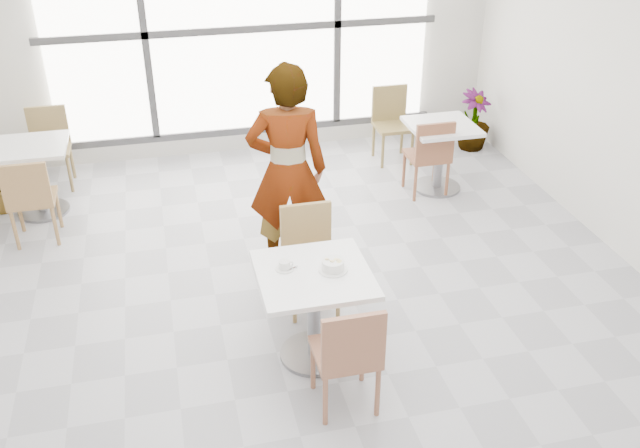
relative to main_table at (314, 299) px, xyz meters
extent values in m
plane|color=#9E9EA5|center=(0.10, 0.53, -0.52)|extent=(7.00, 7.00, 0.00)
plane|color=silver|center=(0.10, 4.03, 0.98)|extent=(6.00, 0.00, 6.00)
cube|color=white|center=(0.10, 3.97, 0.98)|extent=(4.40, 0.04, 2.40)
cube|color=#3F3F42|center=(0.10, 3.94, 0.98)|extent=(4.60, 0.05, 0.08)
cube|color=#3F3F42|center=(-1.00, 3.94, 0.98)|extent=(0.08, 0.05, 2.40)
cube|color=#3F3F42|center=(1.20, 3.94, 0.98)|extent=(0.08, 0.05, 2.40)
cube|color=#3F3F42|center=(0.10, 3.94, -0.24)|extent=(4.60, 0.05, 0.08)
cube|color=white|center=(0.00, 0.00, 0.21)|extent=(0.80, 0.80, 0.04)
cylinder|color=gray|center=(0.00, 0.00, -0.17)|extent=(0.10, 0.10, 0.71)
cylinder|color=gray|center=(0.00, 0.00, -0.51)|extent=(0.52, 0.52, 0.03)
cube|color=#9F654B|center=(0.09, -0.52, -0.09)|extent=(0.42, 0.42, 0.04)
cube|color=#9F654B|center=(0.09, -0.71, 0.14)|extent=(0.42, 0.04, 0.42)
cylinder|color=#9F654B|center=(0.27, -0.34, -0.32)|extent=(0.04, 0.04, 0.41)
cylinder|color=#9F654B|center=(0.27, -0.70, -0.32)|extent=(0.04, 0.04, 0.41)
cylinder|color=#9F654B|center=(-0.09, -0.34, -0.32)|extent=(0.04, 0.04, 0.41)
cylinder|color=#9F654B|center=(-0.09, -0.70, -0.32)|extent=(0.04, 0.04, 0.41)
cube|color=#A2804C|center=(0.12, 0.61, -0.09)|extent=(0.42, 0.42, 0.04)
cube|color=#A2804C|center=(0.12, 0.80, 0.14)|extent=(0.42, 0.04, 0.42)
cylinder|color=#A2804C|center=(-0.06, 0.43, -0.32)|extent=(0.04, 0.04, 0.41)
cylinder|color=#A2804C|center=(-0.06, 0.79, -0.32)|extent=(0.04, 0.04, 0.41)
cylinder|color=#A2804C|center=(0.30, 0.43, -0.32)|extent=(0.04, 0.04, 0.41)
cylinder|color=#A2804C|center=(0.30, 0.79, -0.32)|extent=(0.04, 0.04, 0.41)
cylinder|color=silver|center=(0.14, -0.01, 0.23)|extent=(0.21, 0.21, 0.01)
cylinder|color=silver|center=(0.14, -0.01, 0.27)|extent=(0.16, 0.16, 0.07)
torus|color=silver|center=(0.14, -0.01, 0.31)|extent=(0.16, 0.16, 0.01)
cylinder|color=tan|center=(0.14, -0.01, 0.27)|extent=(0.14, 0.14, 0.05)
cylinder|color=#F9ECA0|center=(0.13, 0.00, 0.31)|extent=(0.03, 0.03, 0.02)
cylinder|color=#F5E49E|center=(0.18, -0.02, 0.31)|extent=(0.03, 0.03, 0.02)
cylinder|color=beige|center=(0.17, -0.01, 0.31)|extent=(0.03, 0.03, 0.02)
cylinder|color=beige|center=(0.10, 0.02, 0.31)|extent=(0.03, 0.03, 0.02)
cylinder|color=beige|center=(0.13, -0.01, 0.30)|extent=(0.03, 0.03, 0.01)
cylinder|color=#F4EB9E|center=(0.17, -0.04, 0.31)|extent=(0.03, 0.03, 0.02)
cylinder|color=#F8EFA0|center=(0.10, 0.01, 0.30)|extent=(0.03, 0.03, 0.02)
cylinder|color=#F5E49E|center=(0.16, 0.00, 0.31)|extent=(0.03, 0.03, 0.01)
cylinder|color=beige|center=(0.13, -0.01, 0.30)|extent=(0.03, 0.03, 0.02)
cylinder|color=beige|center=(0.13, -0.02, 0.31)|extent=(0.03, 0.03, 0.02)
cylinder|color=silver|center=(-0.19, 0.09, 0.23)|extent=(0.13, 0.13, 0.01)
cylinder|color=silver|center=(-0.19, 0.09, 0.27)|extent=(0.08, 0.08, 0.06)
torus|color=silver|center=(-0.15, 0.09, 0.27)|extent=(0.05, 0.01, 0.05)
cylinder|color=black|center=(-0.19, 0.09, 0.29)|extent=(0.07, 0.07, 0.00)
cube|color=#B7B7BB|center=(-0.14, 0.07, 0.24)|extent=(0.09, 0.05, 0.00)
sphere|color=#B7B7BB|center=(-0.11, 0.08, 0.24)|extent=(0.02, 0.02, 0.02)
imported|color=black|center=(0.07, 1.28, 0.42)|extent=(0.75, 0.55, 1.89)
cube|color=silver|center=(-2.22, 2.89, 0.21)|extent=(0.70, 0.70, 0.04)
cylinder|color=slate|center=(-2.22, 2.89, -0.17)|extent=(0.10, 0.10, 0.71)
cylinder|color=slate|center=(-2.22, 2.89, -0.51)|extent=(0.52, 0.52, 0.03)
cube|color=white|center=(1.97, 2.45, 0.21)|extent=(0.70, 0.70, 0.04)
cylinder|color=slate|center=(1.97, 2.45, -0.17)|extent=(0.10, 0.10, 0.71)
cylinder|color=slate|center=(1.97, 2.45, -0.51)|extent=(0.52, 0.52, 0.03)
cube|color=#9B7446|center=(-2.20, 2.33, -0.09)|extent=(0.42, 0.42, 0.04)
cube|color=#9B7446|center=(-2.20, 2.14, 0.14)|extent=(0.42, 0.04, 0.42)
cylinder|color=#9B7446|center=(-2.02, 2.51, -0.32)|extent=(0.04, 0.04, 0.41)
cylinder|color=#9B7446|center=(-2.02, 2.15, -0.32)|extent=(0.04, 0.04, 0.41)
cylinder|color=#9B7446|center=(-2.38, 2.51, -0.32)|extent=(0.04, 0.04, 0.41)
cylinder|color=#9B7446|center=(-2.38, 2.15, -0.32)|extent=(0.04, 0.04, 0.41)
cube|color=olive|center=(-2.14, 3.49, -0.09)|extent=(0.42, 0.42, 0.04)
cube|color=olive|center=(-2.14, 3.68, 0.14)|extent=(0.42, 0.04, 0.42)
cylinder|color=olive|center=(-2.32, 3.31, -0.32)|extent=(0.04, 0.04, 0.41)
cylinder|color=olive|center=(-2.32, 3.67, -0.32)|extent=(0.04, 0.04, 0.41)
cylinder|color=olive|center=(-1.96, 3.31, -0.32)|extent=(0.04, 0.04, 0.41)
cylinder|color=olive|center=(-1.96, 3.67, -0.32)|extent=(0.04, 0.04, 0.41)
cube|color=brown|center=(1.80, 2.40, -0.09)|extent=(0.42, 0.42, 0.04)
cube|color=brown|center=(1.80, 2.21, 0.14)|extent=(0.42, 0.04, 0.42)
cylinder|color=brown|center=(1.98, 2.58, -0.32)|extent=(0.04, 0.04, 0.41)
cylinder|color=brown|center=(1.98, 2.22, -0.32)|extent=(0.04, 0.04, 0.41)
cylinder|color=brown|center=(1.62, 2.58, -0.32)|extent=(0.04, 0.04, 0.41)
cylinder|color=brown|center=(1.62, 2.22, -0.32)|extent=(0.04, 0.04, 0.41)
cube|color=olive|center=(1.72, 3.28, -0.09)|extent=(0.42, 0.42, 0.04)
cube|color=olive|center=(1.72, 3.47, 0.14)|extent=(0.42, 0.04, 0.42)
cylinder|color=olive|center=(1.54, 3.10, -0.32)|extent=(0.04, 0.04, 0.41)
cylinder|color=olive|center=(1.54, 3.46, -0.32)|extent=(0.04, 0.04, 0.41)
cylinder|color=olive|center=(1.90, 3.10, -0.32)|extent=(0.04, 0.04, 0.41)
cylinder|color=olive|center=(1.90, 3.46, -0.32)|extent=(0.04, 0.04, 0.41)
imported|color=#4D8B43|center=(-2.60, 3.05, -0.19)|extent=(0.70, 0.65, 0.66)
imported|color=#557E44|center=(2.80, 3.41, -0.16)|extent=(0.54, 0.54, 0.73)
camera|label=1|loc=(-0.92, -4.04, 2.96)|focal=39.37mm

